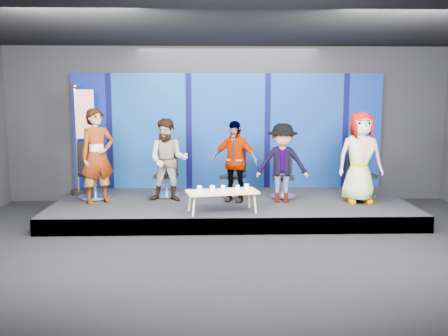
{
  "coord_description": "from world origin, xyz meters",
  "views": [
    {
      "loc": [
        -0.43,
        -7.38,
        2.38
      ],
      "look_at": [
        -0.14,
        2.4,
        0.98
      ],
      "focal_mm": 40.0,
      "sensor_mm": 36.0,
      "label": 1
    }
  ],
  "objects": [
    {
      "name": "chair_c",
      "position": [
        0.09,
        2.94,
        0.63
      ],
      "size": [
        0.73,
        0.73,
        1.0
      ],
      "rotation": [
        0.0,
        0.0,
        -0.38
      ],
      "color": "silver",
      "rests_on": "riser"
    },
    {
      "name": "panelist_b",
      "position": [
        -1.25,
        2.5,
        1.13
      ],
      "size": [
        0.86,
        0.7,
        1.66
      ],
      "primitive_type": "imported",
      "rotation": [
        0.0,
        0.0,
        -0.09
      ],
      "color": "black",
      "rests_on": "riser"
    },
    {
      "name": "chair_e",
      "position": [
        2.7,
        2.71,
        0.67
      ],
      "size": [
        0.65,
        0.65,
        1.11
      ],
      "rotation": [
        0.0,
        0.0,
        0.04
      ],
      "color": "silver",
      "rests_on": "riser"
    },
    {
      "name": "riser",
      "position": [
        0.0,
        2.5,
        0.15
      ],
      "size": [
        7.0,
        3.0,
        0.3
      ],
      "primitive_type": "cube",
      "color": "black",
      "rests_on": "ground"
    },
    {
      "name": "ground",
      "position": [
        0.0,
        0.0,
        0.0
      ],
      "size": [
        10.0,
        10.0,
        0.0
      ],
      "primitive_type": "plane",
      "color": "black",
      "rests_on": "ground"
    },
    {
      "name": "coffee_table",
      "position": [
        -0.2,
        1.48,
        0.66
      ],
      "size": [
        1.36,
        0.78,
        0.39
      ],
      "rotation": [
        0.0,
        0.0,
        0.2
      ],
      "color": "tan",
      "rests_on": "riser"
    },
    {
      "name": "chair_a",
      "position": [
        -2.82,
        2.8,
        0.68
      ],
      "size": [
        0.9,
        0.9,
        1.15
      ],
      "rotation": [
        0.0,
        0.0,
        0.6
      ],
      "color": "silver",
      "rests_on": "riser"
    },
    {
      "name": "mug_d",
      "position": [
        0.08,
        1.54,
        0.74
      ],
      "size": [
        0.08,
        0.08,
        0.09
      ],
      "primitive_type": "cylinder",
      "color": "silver",
      "rests_on": "coffee_table"
    },
    {
      "name": "chair_b",
      "position": [
        -1.33,
        3.0,
        0.64
      ],
      "size": [
        0.63,
        0.63,
        1.02
      ],
      "rotation": [
        0.0,
        0.0,
        -0.09
      ],
      "color": "silver",
      "rests_on": "riser"
    },
    {
      "name": "panelist_e",
      "position": [
        2.53,
        2.24,
        1.2
      ],
      "size": [
        0.9,
        0.61,
        1.8
      ],
      "primitive_type": "imported",
      "rotation": [
        0.0,
        0.0,
        0.04
      ],
      "color": "black",
      "rests_on": "riser"
    },
    {
      "name": "panelist_d",
      "position": [
        1.01,
        2.33,
        1.08
      ],
      "size": [
        1.07,
        0.68,
        1.57
      ],
      "primitive_type": "imported",
      "rotation": [
        0.0,
        0.0,
        -0.1
      ],
      "color": "black",
      "rests_on": "riser"
    },
    {
      "name": "mug_b",
      "position": [
        -0.38,
        1.41,
        0.75
      ],
      "size": [
        0.09,
        0.09,
        0.11
      ],
      "primitive_type": "cylinder",
      "color": "silver",
      "rests_on": "coffee_table"
    },
    {
      "name": "chair_d",
      "position": [
        1.1,
        2.82,
        0.62
      ],
      "size": [
        0.6,
        0.6,
        0.97
      ],
      "rotation": [
        0.0,
        0.0,
        -0.1
      ],
      "color": "silver",
      "rests_on": "riser"
    },
    {
      "name": "room_walls",
      "position": [
        0.0,
        0.0,
        2.43
      ],
      "size": [
        10.02,
        8.02,
        3.51
      ],
      "color": "black",
      "rests_on": "ground"
    },
    {
      "name": "flag_stand",
      "position": [
        -3.13,
        3.27,
        1.55
      ],
      "size": [
        0.54,
        0.31,
        2.36
      ],
      "rotation": [
        0.0,
        0.0,
        0.24
      ],
      "color": "black",
      "rests_on": "riser"
    },
    {
      "name": "panelist_c",
      "position": [
        0.07,
        2.44,
        1.11
      ],
      "size": [
        1.02,
        0.72,
        1.61
      ],
      "primitive_type": "imported",
      "rotation": [
        0.0,
        0.0,
        -0.38
      ],
      "color": "black",
      "rests_on": "riser"
    },
    {
      "name": "mug_c",
      "position": [
        -0.18,
        1.55,
        0.74
      ],
      "size": [
        0.07,
        0.07,
        0.09
      ],
      "primitive_type": "cylinder",
      "color": "silver",
      "rests_on": "coffee_table"
    },
    {
      "name": "backdrop",
      "position": [
        0.0,
        3.95,
        1.6
      ],
      "size": [
        7.0,
        0.08,
        2.6
      ],
      "primitive_type": "cube",
      "color": "#070953",
      "rests_on": "riser"
    },
    {
      "name": "mug_e",
      "position": [
        0.25,
        1.62,
        0.74
      ],
      "size": [
        0.08,
        0.08,
        0.1
      ],
      "primitive_type": "cylinder",
      "color": "silver",
      "rests_on": "coffee_table"
    },
    {
      "name": "mug_a",
      "position": [
        -0.61,
        1.45,
        0.74
      ],
      "size": [
        0.09,
        0.09,
        0.1
      ],
      "primitive_type": "cylinder",
      "color": "silver",
      "rests_on": "coffee_table"
    },
    {
      "name": "panelist_a",
      "position": [
        -2.61,
        2.34,
        1.23
      ],
      "size": [
        0.81,
        0.75,
        1.86
      ],
      "primitive_type": "imported",
      "rotation": [
        0.0,
        0.0,
        0.6
      ],
      "color": "black",
      "rests_on": "riser"
    }
  ]
}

